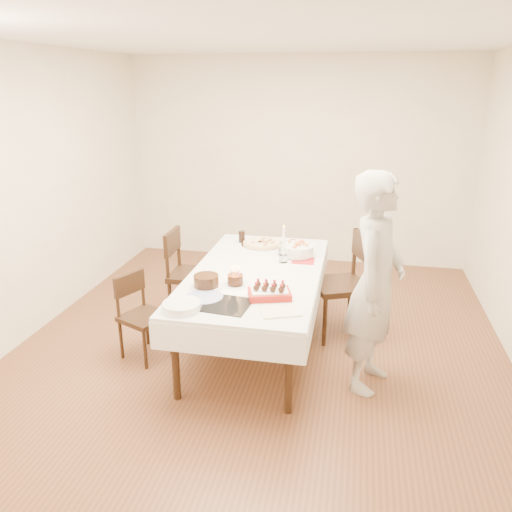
% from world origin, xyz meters
% --- Properties ---
extents(floor, '(5.00, 5.00, 0.00)m').
position_xyz_m(floor, '(0.00, 0.00, 0.00)').
color(floor, brown).
rests_on(floor, ground).
extents(wall_back, '(4.50, 0.04, 2.70)m').
position_xyz_m(wall_back, '(0.00, 2.50, 1.35)').
color(wall_back, '#EFE5C9').
rests_on(wall_back, floor).
extents(wall_front, '(4.50, 0.04, 2.70)m').
position_xyz_m(wall_front, '(0.00, -2.50, 1.35)').
color(wall_front, '#EFE5C9').
rests_on(wall_front, floor).
extents(wall_left, '(0.04, 5.00, 2.70)m').
position_xyz_m(wall_left, '(-2.25, 0.00, 1.35)').
color(wall_left, '#EFE5C9').
rests_on(wall_left, floor).
extents(ceiling, '(5.00, 5.00, 0.00)m').
position_xyz_m(ceiling, '(0.00, 0.00, 2.70)').
color(ceiling, white).
rests_on(ceiling, wall_back).
extents(dining_table, '(1.85, 2.41, 0.75)m').
position_xyz_m(dining_table, '(-0.04, -0.04, 0.38)').
color(dining_table, silver).
rests_on(dining_table, floor).
extents(chair_right_savory, '(0.69, 0.69, 1.02)m').
position_xyz_m(chair_right_savory, '(0.69, 0.36, 0.51)').
color(chair_right_savory, '#301E10').
rests_on(chair_right_savory, floor).
extents(chair_left_savory, '(0.50, 0.50, 0.95)m').
position_xyz_m(chair_left_savory, '(-0.81, 0.43, 0.48)').
color(chair_left_savory, '#301E10').
rests_on(chair_left_savory, floor).
extents(chair_left_dessert, '(0.52, 0.52, 0.77)m').
position_xyz_m(chair_left_dessert, '(-0.97, -0.42, 0.39)').
color(chair_left_dessert, '#301E10').
rests_on(chair_left_dessert, floor).
extents(person, '(0.59, 0.74, 1.76)m').
position_xyz_m(person, '(0.99, -0.45, 0.88)').
color(person, '#B5AFAA').
rests_on(person, floor).
extents(pizza_white, '(0.48, 0.48, 0.04)m').
position_xyz_m(pizza_white, '(-0.13, 0.72, 0.77)').
color(pizza_white, beige).
rests_on(pizza_white, dining_table).
extents(pizza_pepperoni, '(0.43, 0.43, 0.04)m').
position_xyz_m(pizza_pepperoni, '(0.22, 0.71, 0.77)').
color(pizza_pepperoni, red).
rests_on(pizza_pepperoni, dining_table).
extents(red_placemat, '(0.21, 0.21, 0.01)m').
position_xyz_m(red_placemat, '(0.34, 0.33, 0.75)').
color(red_placemat, '#B21E1E').
rests_on(red_placemat, dining_table).
extents(pasta_bowl, '(0.38, 0.38, 0.10)m').
position_xyz_m(pasta_bowl, '(0.27, 0.46, 0.81)').
color(pasta_bowl, white).
rests_on(pasta_bowl, dining_table).
extents(taper_candle, '(0.10, 0.10, 0.37)m').
position_xyz_m(taper_candle, '(0.16, 0.25, 0.93)').
color(taper_candle, white).
rests_on(taper_candle, dining_table).
extents(shaker_pair, '(0.11, 0.11, 0.11)m').
position_xyz_m(shaker_pair, '(0.10, 0.45, 0.81)').
color(shaker_pair, white).
rests_on(shaker_pair, dining_table).
extents(cola_glass, '(0.08, 0.08, 0.12)m').
position_xyz_m(cola_glass, '(-0.36, 0.78, 0.81)').
color(cola_glass, black).
rests_on(cola_glass, dining_table).
extents(layer_cake, '(0.34, 0.34, 0.11)m').
position_xyz_m(layer_cake, '(-0.37, -0.48, 0.80)').
color(layer_cake, black).
rests_on(layer_cake, dining_table).
extents(cake_board, '(0.38, 0.38, 0.01)m').
position_xyz_m(cake_board, '(-0.12, -0.78, 0.75)').
color(cake_board, black).
rests_on(cake_board, dining_table).
extents(birthday_cake, '(0.16, 0.16, 0.14)m').
position_xyz_m(birthday_cake, '(-0.15, -0.37, 0.83)').
color(birthday_cake, '#3E2310').
rests_on(birthday_cake, dining_table).
extents(strawberry_box, '(0.38, 0.31, 0.08)m').
position_xyz_m(strawberry_box, '(0.18, -0.58, 0.79)').
color(strawberry_box, '#A01912').
rests_on(strawberry_box, dining_table).
extents(box_lid, '(0.34, 0.28, 0.02)m').
position_xyz_m(box_lid, '(0.31, -0.83, 0.75)').
color(box_lid, beige).
rests_on(box_lid, dining_table).
extents(plate_stack, '(0.34, 0.34, 0.06)m').
position_xyz_m(plate_stack, '(-0.43, -0.93, 0.78)').
color(plate_stack, white).
rests_on(plate_stack, dining_table).
extents(china_plate, '(0.34, 0.34, 0.01)m').
position_xyz_m(china_plate, '(-0.33, -0.68, 0.76)').
color(china_plate, white).
rests_on(china_plate, dining_table).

